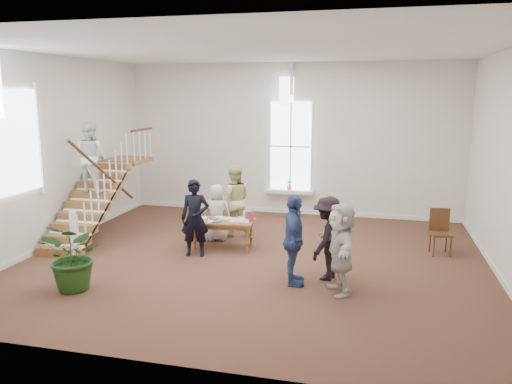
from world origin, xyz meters
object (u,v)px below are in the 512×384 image
(police_officer, at_px, (195,218))
(woman_cluster_a, at_px, (294,240))
(woman_cluster_c, at_px, (341,248))
(floor_plant, at_px, (75,256))
(library_table, at_px, (224,224))
(elderly_woman, at_px, (217,212))
(person_yellow, at_px, (234,200))
(woman_cluster_b, at_px, (328,238))
(side_chair, at_px, (440,229))

(police_officer, relative_size, woman_cluster_a, 0.99)
(woman_cluster_c, distance_m, floor_plant, 4.90)
(library_table, relative_size, elderly_woman, 1.05)
(person_yellow, relative_size, woman_cluster_b, 1.11)
(library_table, distance_m, person_yellow, 1.15)
(woman_cluster_c, bearing_deg, woman_cluster_b, -174.36)
(police_officer, relative_size, side_chair, 1.68)
(woman_cluster_a, bearing_deg, floor_plant, 99.19)
(police_officer, xyz_separation_m, woman_cluster_a, (2.43, -1.20, 0.01))
(person_yellow, height_order, woman_cluster_c, person_yellow)
(woman_cluster_a, bearing_deg, person_yellow, 26.10)
(police_officer, bearing_deg, woman_cluster_a, -36.31)
(person_yellow, distance_m, woman_cluster_b, 3.63)
(woman_cluster_a, bearing_deg, woman_cluster_b, -61.57)
(elderly_woman, height_order, woman_cluster_a, woman_cluster_a)
(police_officer, distance_m, woman_cluster_b, 3.12)
(woman_cluster_b, bearing_deg, elderly_woman, -107.05)
(floor_plant, bearing_deg, police_officer, 59.21)
(woman_cluster_a, distance_m, floor_plant, 4.08)
(floor_plant, relative_size, side_chair, 1.27)
(woman_cluster_b, xyz_separation_m, woman_cluster_c, (0.30, -0.65, 0.02))
(library_table, xyz_separation_m, floor_plant, (-1.93, -3.08, 0.06))
(police_officer, xyz_separation_m, woman_cluster_b, (3.03, -0.75, -0.04))
(floor_plant, bearing_deg, person_yellow, 66.14)
(woman_cluster_c, bearing_deg, side_chair, 125.40)
(library_table, relative_size, side_chair, 1.44)
(floor_plant, bearing_deg, woman_cluster_b, 20.58)
(woman_cluster_a, relative_size, woman_cluster_b, 1.06)
(woman_cluster_c, bearing_deg, woman_cluster_a, -121.66)
(person_yellow, bearing_deg, elderly_woman, 39.86)
(woman_cluster_b, height_order, floor_plant, woman_cluster_b)
(police_officer, distance_m, person_yellow, 1.80)
(woman_cluster_b, bearing_deg, floor_plant, -52.15)
(police_officer, height_order, woman_cluster_b, police_officer)
(side_chair, bearing_deg, woman_cluster_c, -134.06)
(library_table, height_order, woman_cluster_c, woman_cluster_c)
(library_table, bearing_deg, woman_cluster_b, -32.79)
(police_officer, xyz_separation_m, elderly_woman, (0.10, 1.25, -0.16))
(side_chair, bearing_deg, floor_plant, -158.88)
(person_yellow, bearing_deg, side_chair, 157.45)
(woman_cluster_c, distance_m, side_chair, 3.52)
(person_yellow, relative_size, floor_plant, 1.40)
(library_table, xyz_separation_m, elderly_woman, (-0.38, 0.60, 0.11))
(library_table, distance_m, woman_cluster_b, 2.92)
(woman_cluster_a, height_order, side_chair, woman_cluster_a)
(woman_cluster_c, xyz_separation_m, side_chair, (2.04, 2.86, -0.27))
(floor_plant, bearing_deg, elderly_woman, 67.18)
(police_officer, xyz_separation_m, floor_plant, (-1.45, -2.43, -0.21))
(elderly_woman, relative_size, woman_cluster_b, 0.86)
(side_chair, bearing_deg, elderly_woman, 173.66)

